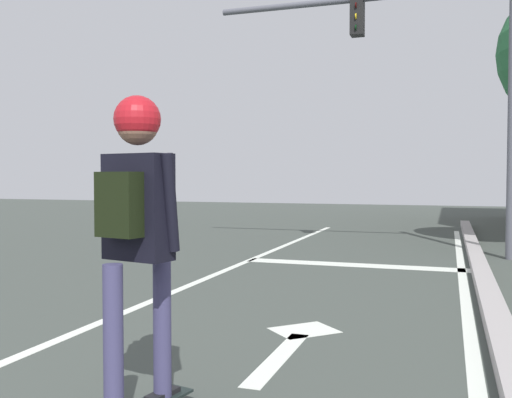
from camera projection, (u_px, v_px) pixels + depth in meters
lane_line_center at (156, 299)px, 6.64m from camera, size 0.12×20.00×0.01m
lane_line_curbside at (469, 323)px, 5.55m from camera, size 0.12×20.00×0.01m
stop_bar at (354, 265)px, 9.23m from camera, size 3.57×0.40×0.01m
lane_arrow_stem at (278, 357)px, 4.50m from camera, size 0.16×1.40×0.01m
lane_arrow_head at (304, 330)px, 5.30m from camera, size 0.71×0.71×0.01m
curb_strip at (496, 318)px, 5.47m from camera, size 0.24×24.00×0.14m
skater at (136, 208)px, 3.25m from camera, size 0.49×0.65×1.80m
traffic_signal_mast at (436, 58)px, 10.13m from camera, size 5.41×0.34×5.14m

